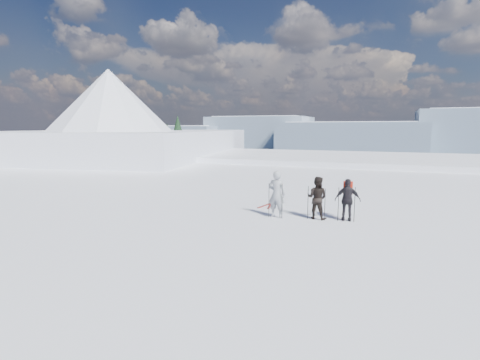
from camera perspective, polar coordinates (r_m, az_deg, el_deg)
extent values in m
plane|color=white|center=(73.39, 18.93, -8.94)|extent=(220.00, 208.01, 71.62)
cube|color=white|center=(41.58, 17.42, -6.17)|extent=(180.00, 16.00, 14.00)
plane|color=navy|center=(302.14, 21.13, 1.24)|extent=(820.00, 820.00, 0.00)
cube|color=slate|center=(531.94, -10.39, 6.24)|extent=(150.00, 80.00, 34.00)
cube|color=white|center=(531.69, -10.43, 7.75)|extent=(127.50, 70.00, 8.00)
cube|color=slate|center=(507.20, 3.09, 6.96)|extent=(130.00, 80.00, 46.00)
cube|color=white|center=(507.18, 3.11, 9.21)|extent=(110.50, 70.00, 8.00)
cube|color=slate|center=(452.52, 16.45, 5.99)|extent=(160.00, 80.00, 38.00)
cube|color=white|center=(452.29, 16.53, 8.01)|extent=(136.00, 70.00, 8.00)
cube|color=white|center=(49.83, -16.77, -2.04)|extent=(29.19, 35.68, 16.00)
cone|color=white|center=(42.59, -19.20, 9.70)|extent=(18.00, 18.00, 9.00)
cone|color=white|center=(55.42, -18.51, 5.13)|extent=(16.00, 16.00, 8.00)
cube|color=#2D2B28|center=(53.94, -6.22, -5.31)|extent=(21.55, 17.87, 14.25)
cone|color=black|center=(51.97, -9.34, 2.51)|extent=(7.28, 7.28, 13.00)
cone|color=black|center=(55.29, -10.92, 2.28)|extent=(6.72, 6.72, 12.00)
cone|color=black|center=(46.64, -7.63, 0.67)|extent=(6.16, 6.16, 11.00)
cone|color=black|center=(50.10, -12.06, 1.08)|extent=(6.16, 6.16, 11.00)
cone|color=black|center=(50.64, -3.86, 0.74)|extent=(5.60, 5.60, 10.00)
cone|color=black|center=(47.54, -4.34, 0.25)|extent=(5.60, 5.60, 10.00)
imported|color=gray|center=(14.57, 5.61, -2.16)|extent=(0.70, 0.49, 1.84)
imported|color=black|center=(14.59, 11.66, -2.67)|extent=(0.88, 0.74, 1.64)
imported|color=black|center=(14.54, 16.08, -2.95)|extent=(0.98, 0.50, 1.59)
cube|color=red|center=(14.63, 16.22, 1.23)|extent=(0.36, 0.23, 0.48)
cylinder|color=black|center=(14.62, 4.43, -3.08)|extent=(0.02, 0.02, 1.35)
cylinder|color=black|center=(14.47, 6.43, -3.20)|extent=(0.02, 0.02, 1.36)
cylinder|color=black|center=(14.57, 10.31, -3.40)|extent=(0.02, 0.02, 1.27)
cylinder|color=black|center=(14.45, 12.81, -3.67)|extent=(0.02, 0.02, 1.22)
cylinder|color=black|center=(14.48, 14.75, -3.60)|extent=(0.02, 0.02, 1.27)
cylinder|color=black|center=(14.47, 17.06, -3.61)|extent=(0.02, 0.02, 1.31)
cube|color=black|center=(17.00, 4.18, -3.75)|extent=(0.41, 1.69, 0.03)
cube|color=black|center=(16.96, 4.63, -3.79)|extent=(0.41, 1.69, 0.03)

